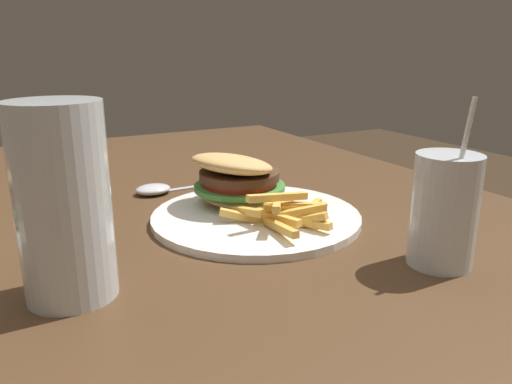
{
  "coord_description": "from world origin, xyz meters",
  "views": [
    {
      "loc": [
        -0.56,
        0.12,
        0.99
      ],
      "look_at": [
        0.01,
        -0.18,
        0.79
      ],
      "focal_mm": 35.0,
      "sensor_mm": 36.0,
      "label": 1
    }
  ],
  "objects_px": {
    "meal_plate_near": "(247,196)",
    "spoon": "(158,189)",
    "juice_glass": "(444,216)",
    "beer_glass": "(64,206)"
  },
  "relations": [
    {
      "from": "meal_plate_near",
      "to": "spoon",
      "type": "relative_size",
      "value": 1.57
    },
    {
      "from": "meal_plate_near",
      "to": "beer_glass",
      "type": "height_order",
      "value": "beer_glass"
    },
    {
      "from": "spoon",
      "to": "beer_glass",
      "type": "bearing_deg",
      "value": 57.45
    },
    {
      "from": "juice_glass",
      "to": "meal_plate_near",
      "type": "bearing_deg",
      "value": 24.66
    },
    {
      "from": "meal_plate_near",
      "to": "spoon",
      "type": "bearing_deg",
      "value": 25.88
    },
    {
      "from": "meal_plate_near",
      "to": "juice_glass",
      "type": "bearing_deg",
      "value": -155.34
    },
    {
      "from": "beer_glass",
      "to": "spoon",
      "type": "bearing_deg",
      "value": -31.01
    },
    {
      "from": "beer_glass",
      "to": "juice_glass",
      "type": "height_order",
      "value": "beer_glass"
    },
    {
      "from": "beer_glass",
      "to": "juice_glass",
      "type": "bearing_deg",
      "value": -107.52
    },
    {
      "from": "spoon",
      "to": "juice_glass",
      "type": "bearing_deg",
      "value": 113.62
    }
  ]
}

